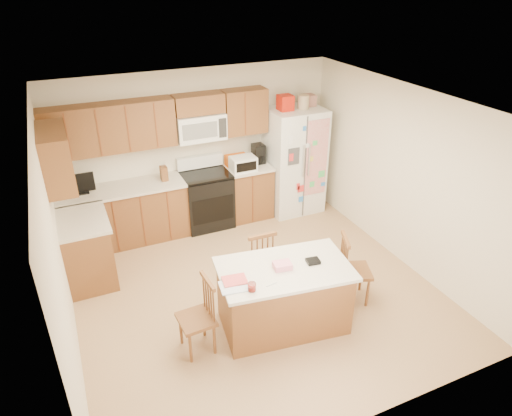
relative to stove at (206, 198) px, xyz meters
name	(u,v)px	position (x,y,z in m)	size (l,w,h in m)	color
ground	(255,289)	(0.00, -1.94, -0.47)	(4.50, 4.50, 0.00)	#9E7650
room_shell	(254,193)	(0.00, -1.94, 0.97)	(4.60, 4.60, 2.52)	beige
cabinetry	(145,188)	(-0.98, -0.15, 0.44)	(3.36, 1.56, 2.15)	brown
stove	(206,198)	(0.00, 0.00, 0.00)	(0.76, 0.65, 1.13)	black
refrigerator	(294,159)	(1.57, -0.06, 0.45)	(0.90, 0.79, 2.04)	white
island	(283,296)	(0.04, -2.68, -0.06)	(1.62, 1.08, 0.91)	brown
windsor_chair_left	(198,318)	(-0.99, -2.65, -0.05)	(0.39, 0.41, 0.91)	brown
windsor_chair_back	(258,261)	(0.05, -1.94, -0.04)	(0.41, 0.39, 0.92)	brown
windsor_chair_right	(353,270)	(1.06, -2.61, -0.04)	(0.50, 0.51, 0.93)	brown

